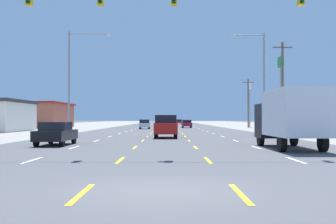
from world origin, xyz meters
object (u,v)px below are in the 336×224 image
object	(u,v)px
box_truck_far_right_nearest	(291,116)
streetlight_left_row_0	(74,75)
pole_sign_right_row_1	(282,73)
sedan_center_turn_midfar	(169,126)
streetlight_right_row_0	(262,77)
pole_sign_right_row_2	(251,93)
hatchback_inner_left_far	(146,124)
hatchback_center_turn_farthest	(167,123)
sedan_inner_right_farther	(188,124)
sedan_inner_right_distant_a	(180,122)
sedan_far_left_near	(57,133)
suv_center_turn_mid	(167,126)

from	to	relation	value
box_truck_far_right_nearest	streetlight_left_row_0	size ratio (longest dim) A/B	0.67
pole_sign_right_row_1	streetlight_left_row_0	distance (m)	32.61
sedan_center_turn_midfar	streetlight_right_row_0	xyz separation A→B (m)	(9.71, -10.70, 5.26)
pole_sign_right_row_2	pole_sign_right_row_1	bearing A→B (deg)	-89.01
hatchback_inner_left_far	hatchback_center_turn_farthest	bearing A→B (deg)	82.35
sedan_center_turn_midfar	sedan_inner_right_farther	size ratio (longest dim) A/B	1.00
sedan_center_turn_midfar	hatchback_inner_left_far	distance (m)	15.65
pole_sign_right_row_1	streetlight_right_row_0	world-z (taller)	pole_sign_right_row_1
sedan_inner_right_farther	hatchback_center_turn_farthest	bearing A→B (deg)	102.03
hatchback_center_turn_farthest	sedan_inner_right_distant_a	xyz separation A→B (m)	(3.86, 36.93, -0.03)
sedan_inner_right_distant_a	streetlight_right_row_0	size ratio (longest dim) A/B	0.42
streetlight_right_row_0	streetlight_left_row_0	bearing A→B (deg)	-180.00
hatchback_inner_left_far	streetlight_left_row_0	bearing A→B (deg)	-103.07
hatchback_inner_left_far	sedan_inner_right_farther	world-z (taller)	hatchback_inner_left_far
pole_sign_right_row_2	sedan_inner_right_distant_a	bearing A→B (deg)	104.91
sedan_center_turn_midfar	sedan_far_left_near	bearing A→B (deg)	-104.17
sedan_center_turn_midfar	pole_sign_right_row_2	size ratio (longest dim) A/B	0.49
pole_sign_right_row_2	streetlight_right_row_0	distance (m)	41.10
sedan_inner_right_distant_a	pole_sign_right_row_2	xyz separation A→B (m)	(12.87, -48.31, 5.98)
sedan_far_left_near	pole_sign_right_row_2	xyz separation A→B (m)	(23.42, 57.70, 5.98)
sedan_inner_right_farther	pole_sign_right_row_2	size ratio (longest dim) A/B	0.49
box_truck_far_right_nearest	suv_center_turn_mid	bearing A→B (deg)	117.17
sedan_far_left_near	sedan_center_turn_midfar	distance (m)	28.73
sedan_inner_right_farther	streetlight_left_row_0	xyz separation A→B (m)	(-13.32, -34.02, 5.46)
sedan_inner_right_farther	sedan_inner_right_distant_a	distance (m)	54.84
box_truck_far_right_nearest	streetlight_right_row_0	size ratio (longest dim) A/B	0.68
suv_center_turn_mid	hatchback_center_turn_farthest	bearing A→B (deg)	90.16
box_truck_far_right_nearest	suv_center_turn_mid	distance (m)	15.25
hatchback_inner_left_far	streetlight_right_row_0	xyz separation A→B (m)	(13.54, -25.87, 5.23)
sedan_inner_right_distant_a	pole_sign_right_row_1	world-z (taller)	pole_sign_right_row_1
sedan_far_left_near	hatchback_inner_left_far	xyz separation A→B (m)	(3.20, 43.03, 0.03)
sedan_center_turn_midfar	hatchback_center_turn_farthest	bearing A→B (deg)	90.47
pole_sign_right_row_2	box_truck_far_right_nearest	bearing A→B (deg)	-98.96
hatchback_inner_left_far	pole_sign_right_row_2	distance (m)	25.69
sedan_far_left_near	hatchback_center_turn_farthest	world-z (taller)	hatchback_center_turn_farthest
sedan_far_left_near	hatchback_inner_left_far	bearing A→B (deg)	85.75
pole_sign_right_row_1	sedan_center_turn_midfar	bearing A→B (deg)	-154.44
streetlight_right_row_0	hatchback_center_turn_farthest	bearing A→B (deg)	100.95
suv_center_turn_mid	streetlight_left_row_0	xyz separation A→B (m)	(-9.67, 6.81, 5.19)
hatchback_inner_left_far	pole_sign_right_row_1	distance (m)	23.13
streetlight_left_row_0	streetlight_right_row_0	distance (m)	19.55
suv_center_turn_mid	streetlight_right_row_0	distance (m)	12.99
hatchback_inner_left_far	pole_sign_right_row_2	world-z (taller)	pole_sign_right_row_2
sedan_far_left_near	pole_sign_right_row_1	bearing A→B (deg)	56.44
sedan_far_left_near	sedan_center_turn_midfar	size ratio (longest dim) A/B	1.00
sedan_inner_right_distant_a	pole_sign_right_row_2	size ratio (longest dim) A/B	0.49
streetlight_left_row_0	streetlight_right_row_0	bearing A→B (deg)	0.00
sedan_far_left_near	hatchback_center_turn_farthest	xyz separation A→B (m)	(6.70, 69.09, 0.03)
sedan_center_turn_midfar	sedan_inner_right_distant_a	xyz separation A→B (m)	(3.52, 78.16, 0.00)
box_truck_far_right_nearest	pole_sign_right_row_2	distance (m)	61.85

